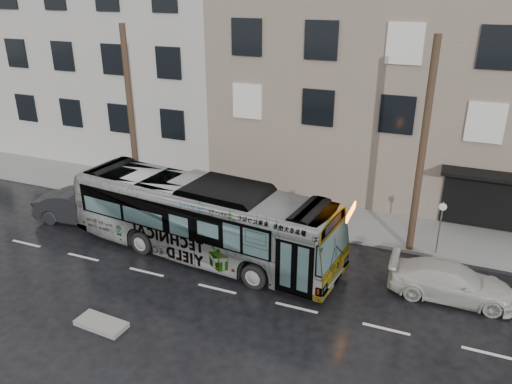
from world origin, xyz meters
TOP-DOWN VIEW (x-y plane):
  - ground at (0.00, 0.00)m, footprint 120.00×120.00m
  - sidewalk at (0.00, 4.90)m, footprint 90.00×3.60m
  - building_taupe at (5.00, 12.70)m, footprint 20.00×12.00m
  - building_grey at (-18.00, 14.20)m, footprint 26.00×15.00m
  - utility_pole_front at (6.50, 3.30)m, footprint 0.30×0.30m
  - utility_pole_rear at (-7.50, 3.30)m, footprint 0.30×0.30m
  - sign_post at (7.60, 3.30)m, footprint 0.06×0.06m
  - bus at (-1.74, -0.28)m, footprint 12.40×4.21m
  - white_sedan at (8.28, 0.32)m, footprint 4.55×1.92m
  - dark_sedan at (-8.57, 0.28)m, footprint 4.94×2.16m
  - slush_pile at (-2.67, -6.02)m, footprint 1.85×0.92m

SIDE VIEW (x-z plane):
  - ground at x=0.00m, z-range 0.00..0.00m
  - sidewalk at x=0.00m, z-range 0.00..0.15m
  - slush_pile at x=-2.67m, z-range 0.00..0.18m
  - white_sedan at x=8.28m, z-range 0.00..1.31m
  - dark_sedan at x=-8.57m, z-range 0.00..1.58m
  - sign_post at x=7.60m, z-range 0.15..2.55m
  - bus at x=-1.74m, z-range 0.00..3.38m
  - utility_pole_front at x=6.50m, z-range 0.15..9.15m
  - utility_pole_rear at x=-7.50m, z-range 0.15..9.15m
  - building_taupe at x=5.00m, z-range 0.00..11.00m
  - building_grey at x=-18.00m, z-range 0.00..16.00m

